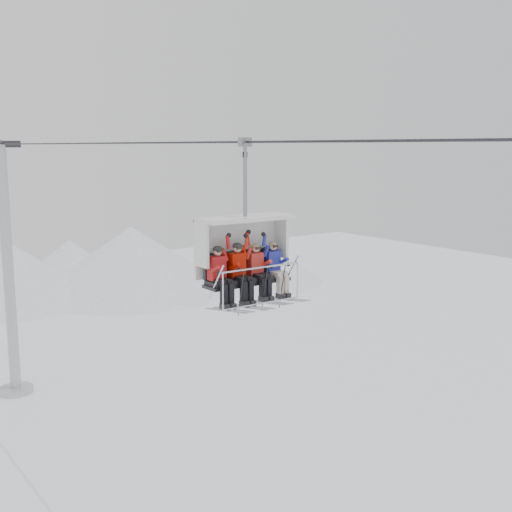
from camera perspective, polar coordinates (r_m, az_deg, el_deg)
lift_tower_right at (r=36.28m, az=-21.07°, el=-2.72°), size 2.00×1.80×13.48m
haul_cable at (r=15.31m, az=0.00°, el=10.11°), size 0.06×50.00×0.06m
chairlift_carrier at (r=15.97m, az=-1.23°, el=0.70°), size 2.45×1.17×3.98m
skier_far_left at (r=15.32m, az=-3.25°, el=-1.59°), size 0.39×1.69×1.58m
skier_center_left at (r=15.63m, az=-1.50°, el=-1.31°), size 0.41×1.69×1.62m
skier_center_right at (r=15.96m, az=0.18°, el=-1.19°), size 0.37×1.69×1.51m
skier_far_right at (r=16.28m, az=1.72°, el=-0.98°), size 0.37×1.69×1.51m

